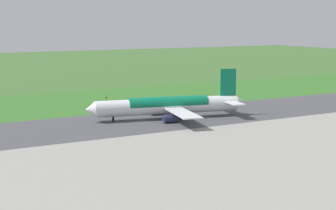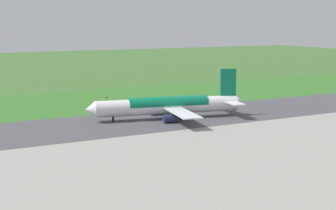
% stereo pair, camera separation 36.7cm
% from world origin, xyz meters
% --- Properties ---
extents(ground_plane, '(800.00, 800.00, 0.00)m').
position_xyz_m(ground_plane, '(0.00, 0.00, 0.00)').
color(ground_plane, '#3D662D').
extents(runway_asphalt, '(600.00, 36.53, 0.06)m').
position_xyz_m(runway_asphalt, '(0.00, 0.00, 0.03)').
color(runway_asphalt, '#47474C').
rests_on(runway_asphalt, ground).
extents(apron_concrete, '(440.00, 110.00, 0.05)m').
position_xyz_m(apron_concrete, '(0.00, 55.99, 0.03)').
color(apron_concrete, gray).
rests_on(apron_concrete, ground).
extents(grass_verge_foreground, '(600.00, 80.00, 0.04)m').
position_xyz_m(grass_verge_foreground, '(0.00, -40.64, 0.02)').
color(grass_verge_foreground, '#346B27').
rests_on(grass_verge_foreground, ground).
extents(airliner_main, '(53.75, 44.29, 15.88)m').
position_xyz_m(airliner_main, '(-10.47, 0.08, 4.35)').
color(airliner_main, white).
rests_on(airliner_main, ground).
extents(no_stopping_sign, '(0.60, 0.10, 2.75)m').
position_xyz_m(no_stopping_sign, '(-4.60, -39.09, 1.63)').
color(no_stopping_sign, slate).
rests_on(no_stopping_sign, ground).
extents(traffic_cone_orange, '(0.40, 0.40, 0.55)m').
position_xyz_m(traffic_cone_orange, '(-0.07, -40.45, 0.28)').
color(traffic_cone_orange, orange).
rests_on(traffic_cone_orange, ground).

